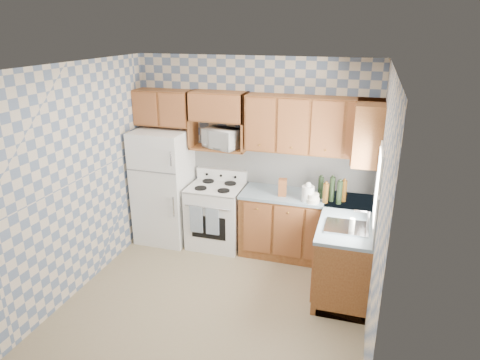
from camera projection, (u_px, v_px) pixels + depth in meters
name	position (u px, v px, depth m)	size (l,w,h in m)	color
floor	(218.00, 298.00, 5.12)	(3.40, 3.40, 0.00)	#857354
back_wall	(254.00, 154.00, 6.10)	(3.40, 0.02, 2.70)	slate
right_wall	(379.00, 212.00, 4.20)	(0.02, 3.20, 2.70)	slate
backsplash_back	(281.00, 166.00, 6.03)	(2.60, 0.01, 0.56)	white
backsplash_right	(376.00, 197.00, 4.97)	(0.01, 1.60, 0.56)	white
refrigerator	(164.00, 186.00, 6.30)	(0.75, 0.70, 1.68)	white
stove_body	(216.00, 216.00, 6.24)	(0.76, 0.65, 0.90)	white
cooktop	(216.00, 187.00, 6.08)	(0.76, 0.65, 0.03)	silver
backguard	(222.00, 175.00, 6.30)	(0.76, 0.08, 0.17)	white
dish_towel_left	(196.00, 219.00, 5.95)	(0.19, 0.03, 0.39)	navy
dish_towel_right	(212.00, 221.00, 5.88)	(0.19, 0.03, 0.39)	navy
base_cabinets_back	(305.00, 227.00, 5.91)	(1.75, 0.60, 0.88)	#642F13
base_cabinets_right	(345.00, 251.00, 5.31)	(0.60, 1.60, 0.88)	#642F13
countertop_back	(307.00, 197.00, 5.75)	(1.77, 0.63, 0.04)	slate
countertop_right	(348.00, 217.00, 5.15)	(0.63, 1.60, 0.04)	slate
upper_cabinets_back	(312.00, 125.00, 5.55)	(1.75, 0.33, 0.74)	#642F13
upper_cabinets_fridge	(164.00, 108.00, 6.09)	(0.82, 0.33, 0.50)	#642F13
upper_cabinets_right	(369.00, 132.00, 5.19)	(0.33, 0.70, 0.74)	#642F13
microwave_shelf	(219.00, 148.00, 6.05)	(0.80, 0.33, 0.03)	#642F13
microwave	(222.00, 138.00, 5.97)	(0.50, 0.34, 0.28)	white
sink	(347.00, 227.00, 4.83)	(0.48, 0.40, 0.03)	#B7B7BC
window	(378.00, 187.00, 4.57)	(0.02, 0.66, 0.86)	silver
bottle_0	(332.00, 189.00, 5.51)	(0.07, 0.07, 0.33)	black
bottle_1	(339.00, 192.00, 5.44)	(0.07, 0.07, 0.31)	black
bottle_2	(344.00, 191.00, 5.52)	(0.07, 0.07, 0.28)	#4F300F
bottle_3	(326.00, 193.00, 5.47)	(0.07, 0.07, 0.26)	#4F300F
bottle_4	(321.00, 188.00, 5.61)	(0.07, 0.07, 0.30)	black
knife_block	(283.00, 187.00, 5.71)	(0.11, 0.11, 0.23)	brown
electric_kettle	(308.00, 194.00, 5.53)	(0.16, 0.16, 0.20)	white
food_containers	(313.00, 198.00, 5.50)	(0.18, 0.18, 0.12)	silver
soap_bottle	(352.00, 226.00, 4.69)	(0.06, 0.06, 0.17)	silver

